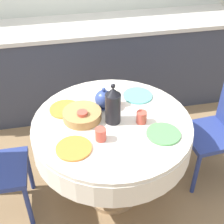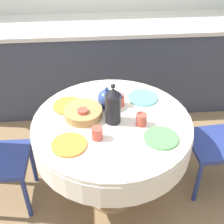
{
  "view_description": "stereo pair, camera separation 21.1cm",
  "coord_description": "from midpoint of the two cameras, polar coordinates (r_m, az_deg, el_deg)",
  "views": [
    {
      "loc": [
        -0.34,
        -1.65,
        2.12
      ],
      "look_at": [
        0.0,
        0.0,
        0.85
      ],
      "focal_mm": 50.0,
      "sensor_mm": 36.0,
      "label": 1
    },
    {
      "loc": [
        -0.14,
        -1.68,
        2.12
      ],
      "look_at": [
        0.0,
        0.0,
        0.85
      ],
      "focal_mm": 50.0,
      "sensor_mm": 36.0,
      "label": 2
    }
  ],
  "objects": [
    {
      "name": "bread_basket",
      "position": [
        2.19,
        -8.25,
        -0.65
      ],
      "size": [
        0.27,
        0.27,
        0.06
      ],
      "primitive_type": "cylinder",
      "color": "#AD844C",
      "rests_on": "dining_table"
    },
    {
      "name": "plate_far_right",
      "position": [
        2.4,
        2.21,
        2.94
      ],
      "size": [
        0.23,
        0.23,
        0.01
      ],
      "primitive_type": "cylinder",
      "color": "#60BCB7",
      "rests_on": "dining_table"
    },
    {
      "name": "plate_far_left",
      "position": [
        2.3,
        -11.19,
        0.43
      ],
      "size": [
        0.23,
        0.23,
        0.01
      ],
      "primitive_type": "cylinder",
      "color": "orange",
      "rests_on": "dining_table"
    },
    {
      "name": "plate_near_right",
      "position": [
        2.06,
        6.49,
        -4.1
      ],
      "size": [
        0.23,
        0.23,
        0.01
      ],
      "primitive_type": "cylinder",
      "color": "#5BA85B",
      "rests_on": "dining_table"
    },
    {
      "name": "kitchen_counter",
      "position": [
        3.43,
        -6.4,
        8.21
      ],
      "size": [
        3.24,
        0.64,
        0.96
      ],
      "color": "#383D4C",
      "rests_on": "ground_plane"
    },
    {
      "name": "plate_near_left",
      "position": [
        1.98,
        -10.08,
        -6.68
      ],
      "size": [
        0.23,
        0.23,
        0.01
      ],
      "primitive_type": "cylinder",
      "color": "orange",
      "rests_on": "dining_table"
    },
    {
      "name": "cup_near_right",
      "position": [
        2.13,
        2.6,
        -1.07
      ],
      "size": [
        0.07,
        0.07,
        0.09
      ],
      "primitive_type": "cylinder",
      "color": "#CC4C3D",
      "rests_on": "dining_table"
    },
    {
      "name": "cup_far_left",
      "position": [
        2.15,
        -8.22,
        -0.99
      ],
      "size": [
        0.07,
        0.07,
        0.09
      ],
      "primitive_type": "cylinder",
      "color": "#CC4C3D",
      "rests_on": "dining_table"
    },
    {
      "name": "teapot",
      "position": [
        2.25,
        -4.16,
        2.29
      ],
      "size": [
        0.18,
        0.13,
        0.17
      ],
      "color": "#33478E",
      "rests_on": "dining_table"
    },
    {
      "name": "chair_left",
      "position": [
        2.62,
        17.08,
        -2.31
      ],
      "size": [
        0.43,
        0.43,
        0.97
      ],
      "rotation": [
        0.0,
        0.0,
        -4.64
      ],
      "color": "navy",
      "rests_on": "ground_plane"
    },
    {
      "name": "ground_plane",
      "position": [
        2.71,
        -2.3,
        -14.56
      ],
      "size": [
        12.0,
        12.0,
        0.0
      ],
      "primitive_type": "plane",
      "color": "#8E704C"
    },
    {
      "name": "coffee_carafe",
      "position": [
        2.09,
        -2.74,
        1.16
      ],
      "size": [
        0.11,
        0.11,
        0.3
      ],
      "color": "black",
      "rests_on": "dining_table"
    },
    {
      "name": "dining_table",
      "position": [
        2.25,
        -2.7,
        -4.41
      ],
      "size": [
        1.13,
        1.13,
        0.77
      ],
      "color": "tan",
      "rests_on": "ground_plane"
    },
    {
      "name": "cup_far_right",
      "position": [
        2.29,
        -1.84,
        2.17
      ],
      "size": [
        0.07,
        0.07,
        0.09
      ],
      "primitive_type": "cylinder",
      "color": "#CC4C3D",
      "rests_on": "dining_table"
    },
    {
      "name": "cup_near_left",
      "position": [
        2.0,
        -5.13,
        -4.23
      ],
      "size": [
        0.07,
        0.07,
        0.09
      ],
      "primitive_type": "cylinder",
      "color": "#CC4C3D",
      "rests_on": "dining_table"
    }
  ]
}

